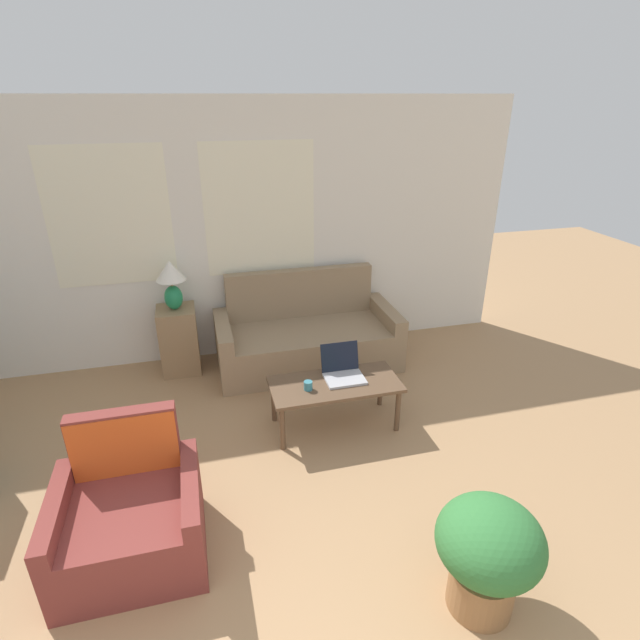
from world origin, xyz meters
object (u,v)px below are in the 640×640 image
Objects in this scene: armchair at (131,517)px; coffee_table at (335,388)px; potted_plant at (488,551)px; couch at (306,338)px; laptop at (343,370)px; table_lamp at (171,279)px; cup_navy at (308,386)px.

armchair reaches higher than coffee_table.
armchair reaches higher than potted_plant.
armchair is at bearing -149.56° from coffee_table.
couch is 1.17m from coffee_table.
couch is at bearing 95.58° from potted_plant.
coffee_table is 1.55× the size of potted_plant.
potted_plant reaches higher than laptop.
couch is 1.10m from laptop.
potted_plant is at bearing -63.13° from table_lamp.
coffee_table is 14.58× the size of cup_navy.
coffee_table is at bearing 30.44° from armchair.
table_lamp reaches higher than cup_navy.
coffee_table is at bearing -91.30° from couch.
potted_plant reaches higher than coffee_table.
cup_navy is at bearing -102.40° from couch.
couch is 2.66× the size of potted_plant.
coffee_table is at bearing -46.17° from table_lamp.
potted_plant is (0.55, -1.75, -0.05)m from cup_navy.
cup_navy is 0.11× the size of potted_plant.
laptop is 1.89m from potted_plant.
cup_navy is (-0.33, -0.13, -0.02)m from laptop.
potted_plant is at bearing -72.39° from cup_navy.
coffee_table is at bearing 99.99° from potted_plant.
coffee_table is 3.30× the size of laptop.
laptop is (0.06, -1.08, 0.21)m from couch.
potted_plant is (1.57, -3.10, -0.58)m from table_lamp.
armchair is 11.46× the size of cup_navy.
couch is 2.97m from potted_plant.
cup_navy is (-0.24, -0.04, 0.09)m from coffee_table.
potted_plant is at bearing -80.01° from coffee_table.
armchair is 1.22× the size of potted_plant.
couch reaches higher than potted_plant.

